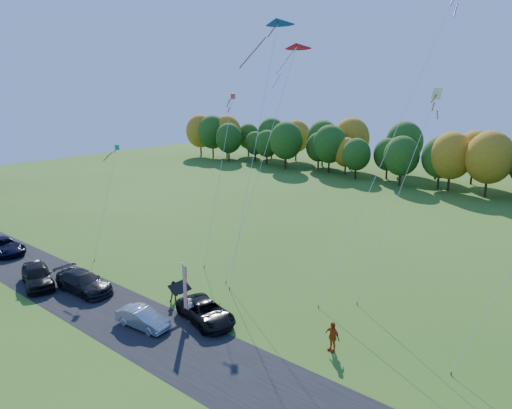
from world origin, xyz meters
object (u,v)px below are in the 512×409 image
Objects in this scene: black_suv at (206,312)px; feather_flag at (185,286)px; silver_sedan at (143,318)px; person_east at (332,336)px.

black_suv is 1.21× the size of feather_flag.
person_east is at bearing -70.87° from silver_sedan.
black_suv is at bearing 37.08° from feather_flag.
black_suv is 9.06m from person_east.
feather_flag is at bearing -41.17° from silver_sedan.
black_suv reaches higher than silver_sedan.
person_east is 10.50m from feather_flag.
person_east is (8.75, 2.35, 0.25)m from black_suv.
feather_flag is (-1.11, -0.84, 1.91)m from black_suv.
silver_sedan is at bearing -124.23° from feather_flag.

